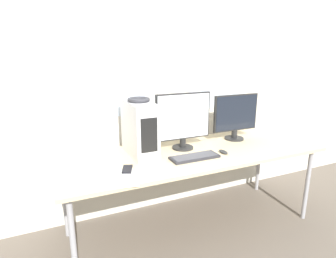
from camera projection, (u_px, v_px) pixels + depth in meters
ground_plane at (216, 253)px, 2.27m from camera, size 14.00×14.00×0.00m
wall_back at (168, 76)px, 2.76m from camera, size 8.00×0.07×2.70m
desk at (193, 156)px, 2.45m from camera, size 2.30×0.82×0.74m
pc_tower at (140, 128)px, 2.33m from camera, size 0.19×0.46×0.45m
headphones at (139, 100)px, 2.27m from camera, size 0.18×0.18×0.03m
monitor_main at (183, 120)px, 2.46m from camera, size 0.52×0.19×0.50m
monitor_right_near at (236, 116)px, 2.74m from camera, size 0.49×0.19×0.45m
keyboard at (195, 157)px, 2.28m from camera, size 0.41×0.15×0.02m
mouse at (223, 152)px, 2.40m from camera, size 0.05×0.11×0.02m
cell_phone at (127, 169)px, 2.06m from camera, size 0.12×0.17×0.01m
paper_sheet_left at (121, 179)px, 1.91m from camera, size 0.25×0.33×0.00m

